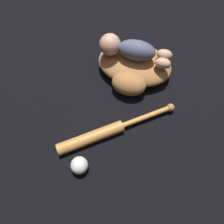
% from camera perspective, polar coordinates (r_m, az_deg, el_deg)
% --- Properties ---
extents(ground_plane, '(6.00, 6.00, 0.00)m').
position_cam_1_polar(ground_plane, '(1.16, 6.64, 8.90)').
color(ground_plane, black).
extents(baseball_glove, '(0.43, 0.37, 0.11)m').
position_cam_1_polar(baseball_glove, '(1.13, 5.68, 11.55)').
color(baseball_glove, '#A8703D').
rests_on(baseball_glove, ground).
extents(baby_figure, '(0.35, 0.18, 0.10)m').
position_cam_1_polar(baby_figure, '(1.07, 4.88, 15.98)').
color(baby_figure, '#4C516B').
rests_on(baby_figure, baseball_glove).
extents(baseball_bat, '(0.39, 0.46, 0.05)m').
position_cam_1_polar(baseball_bat, '(0.98, -2.37, -5.49)').
color(baseball_bat, '#C6843D').
rests_on(baseball_bat, ground).
extents(baseball, '(0.07, 0.07, 0.07)m').
position_cam_1_polar(baseball, '(0.94, -8.53, -13.61)').
color(baseball, white).
rests_on(baseball, ground).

